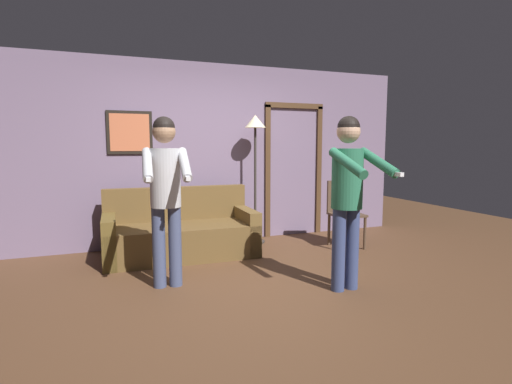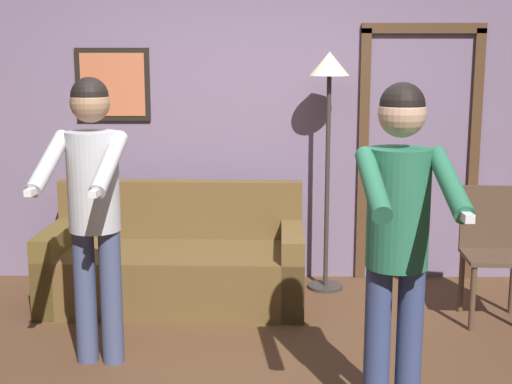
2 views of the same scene
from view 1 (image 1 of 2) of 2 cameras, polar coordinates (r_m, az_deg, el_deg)
ground_plane at (r=4.25m, az=-0.69°, el=-12.97°), size 12.00×12.00×0.00m
back_wall_assembly at (r=5.89m, az=-7.31°, el=5.41°), size 6.40×0.10×2.60m
couch at (r=5.28m, az=-10.68°, el=-6.02°), size 1.92×0.90×0.87m
torchiere_lamp at (r=5.78m, az=-0.11°, el=7.55°), size 0.31×0.31×1.86m
person_standing_left at (r=4.04m, az=-12.80°, el=0.92°), size 0.47×0.70×1.71m
person_standing_right at (r=3.95m, az=13.04°, el=0.79°), size 0.44×0.70×1.71m
dining_chair_distant at (r=5.79m, az=12.45°, el=-2.42°), size 0.45×0.45×0.93m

